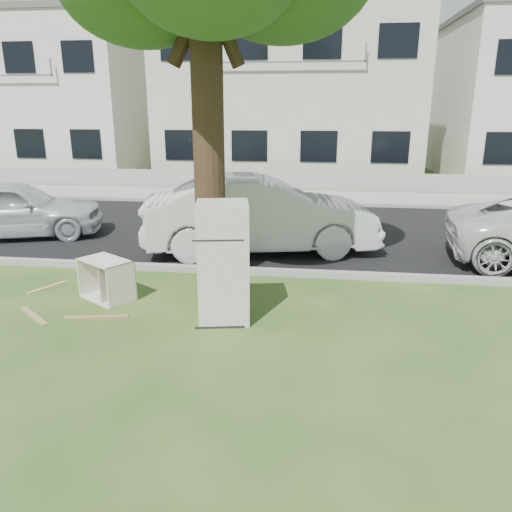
# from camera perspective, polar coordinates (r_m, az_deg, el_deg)

# --- Properties ---
(ground) EXTENTS (120.00, 120.00, 0.00)m
(ground) POSITION_cam_1_polar(r_m,az_deg,el_deg) (7.51, -4.90, -8.02)
(ground) COLOR #294D1B
(road) EXTENTS (120.00, 7.00, 0.01)m
(road) POSITION_cam_1_polar(r_m,az_deg,el_deg) (13.12, 0.59, 2.98)
(road) COLOR black
(road) RESTS_ON ground
(kerb_near) EXTENTS (120.00, 0.18, 0.12)m
(kerb_near) POSITION_cam_1_polar(r_m,az_deg,el_deg) (9.75, -1.89, -2.01)
(kerb_near) COLOR gray
(kerb_near) RESTS_ON ground
(kerb_far) EXTENTS (120.00, 0.18, 0.12)m
(kerb_far) POSITION_cam_1_polar(r_m,az_deg,el_deg) (16.57, 2.05, 5.88)
(kerb_far) COLOR gray
(kerb_far) RESTS_ON ground
(sidewalk) EXTENTS (120.00, 2.80, 0.01)m
(sidewalk) POSITION_cam_1_polar(r_m,az_deg,el_deg) (17.99, 2.49, 6.77)
(sidewalk) COLOR gray
(sidewalk) RESTS_ON ground
(low_wall) EXTENTS (120.00, 0.15, 0.70)m
(low_wall) POSITION_cam_1_polar(r_m,az_deg,el_deg) (19.51, 2.92, 8.58)
(low_wall) COLOR gray
(low_wall) RESTS_ON ground
(townhouse_left) EXTENTS (10.20, 8.16, 7.04)m
(townhouse_left) POSITION_cam_1_polar(r_m,az_deg,el_deg) (27.67, -22.81, 16.38)
(townhouse_left) COLOR silver
(townhouse_left) RESTS_ON ground
(townhouse_center) EXTENTS (11.22, 8.16, 7.44)m
(townhouse_center) POSITION_cam_1_polar(r_m,az_deg,el_deg) (24.20, 4.01, 18.18)
(townhouse_center) COLOR beige
(townhouse_center) RESTS_ON ground
(fridge) EXTENTS (0.86, 0.82, 1.82)m
(fridge) POSITION_cam_1_polar(r_m,az_deg,el_deg) (7.43, -3.75, -0.75)
(fridge) COLOR silver
(fridge) RESTS_ON ground
(cabinet) EXTENTS (1.05, 0.95, 0.70)m
(cabinet) POSITION_cam_1_polar(r_m,az_deg,el_deg) (8.76, -16.69, -2.55)
(cabinet) COLOR beige
(cabinet) RESTS_ON ground
(plank_a) EXTENTS (0.98, 0.28, 0.02)m
(plank_a) POSITION_cam_1_polar(r_m,az_deg,el_deg) (8.16, -17.80, -6.62)
(plank_a) COLOR #A4764F
(plank_a) RESTS_ON ground
(plank_b) EXTENTS (0.76, 0.65, 0.02)m
(plank_b) POSITION_cam_1_polar(r_m,az_deg,el_deg) (8.55, -24.06, -6.25)
(plank_b) COLOR #9C8651
(plank_b) RESTS_ON ground
(plank_c) EXTENTS (0.42, 0.70, 0.02)m
(plank_c) POSITION_cam_1_polar(r_m,az_deg,el_deg) (9.74, -22.74, -3.31)
(plank_c) COLOR tan
(plank_c) RESTS_ON ground
(car_center) EXTENTS (5.34, 2.81, 1.68)m
(car_center) POSITION_cam_1_polar(r_m,az_deg,el_deg) (11.01, 0.53, 4.73)
(car_center) COLOR silver
(car_center) RESTS_ON ground
(car_left) EXTENTS (4.48, 2.89, 1.42)m
(car_left) POSITION_cam_1_polar(r_m,az_deg,el_deg) (13.67, -25.94, 4.87)
(car_left) COLOR silver
(car_left) RESTS_ON ground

